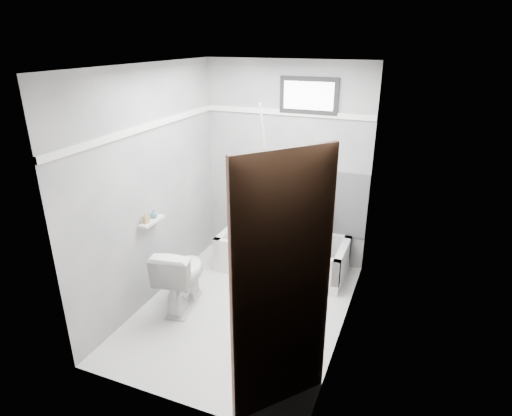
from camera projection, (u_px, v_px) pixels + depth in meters
The scene contains 19 objects.
floor at pixel (243, 309), 4.42m from camera, with size 2.60×2.60×0.00m, color white.
ceiling at pixel (240, 65), 3.52m from camera, with size 2.60×2.60×0.00m, color silver.
wall_back at pixel (286, 165), 5.09m from camera, with size 2.00×0.02×2.40m, color slate.
wall_front at pixel (164, 266), 2.85m from camera, with size 2.00×0.02×2.40m, color slate.
wall_left at pixel (151, 188), 4.32m from camera, with size 0.02×2.60×2.40m, color slate.
wall_right at pixel (350, 217), 3.63m from camera, with size 0.02×2.60×2.40m, color slate.
bathtub at pixel (282, 254), 5.11m from camera, with size 1.50×0.70×0.42m, color silver, non-canonical shape.
office_chair at pixel (301, 223), 4.92m from camera, with size 0.58×0.58×1.01m, color slate, non-canonical shape.
toilet at pixel (181, 276), 4.37m from camera, with size 0.40×0.71×0.70m, color white.
door at pixel (305, 323), 2.61m from camera, with size 0.78×0.78×2.00m, color #55311F, non-canonical shape.
window at pixel (309, 95), 4.69m from camera, with size 0.66×0.04×0.40m, color black, non-canonical shape.
backerboard at pixel (304, 199), 5.14m from camera, with size 1.50×0.02×0.78m, color #4C4C4F.
trim_back at pixel (287, 112), 4.85m from camera, with size 2.00×0.02×0.06m, color white.
trim_left at pixel (147, 127), 4.08m from camera, with size 0.02×2.60×0.06m, color white.
pole at pixel (269, 181), 4.98m from camera, with size 0.02×0.02×1.95m, color silver.
shelf at pixel (152, 221), 4.29m from camera, with size 0.10×0.32×0.03m, color silver.
soap_bottle_a at pixel (146, 218), 4.20m from camera, with size 0.05×0.05×0.12m, color #A28B51.
soap_bottle_b at pixel (154, 213), 4.32m from camera, with size 0.07×0.07×0.09m, color slate.
faucet at pixel (268, 214), 5.38m from camera, with size 0.26×0.10×0.16m, color silver, non-canonical shape.
Camera 1 is at (1.50, -3.39, 2.62)m, focal length 30.00 mm.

